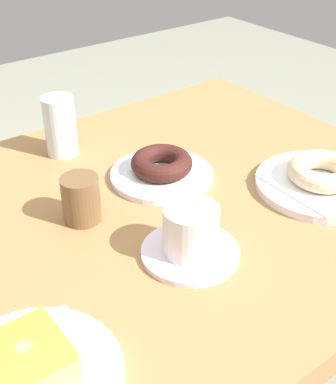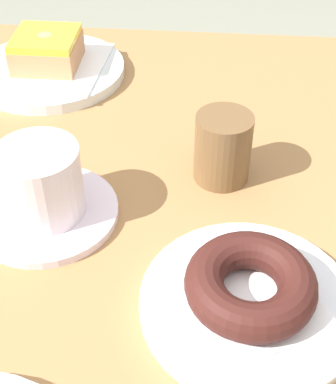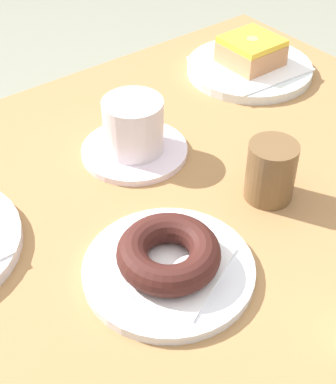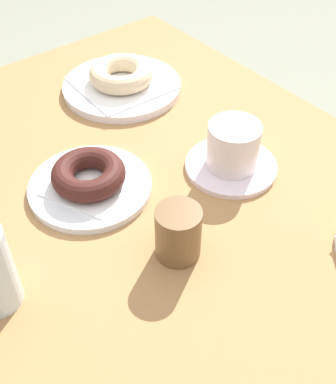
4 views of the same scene
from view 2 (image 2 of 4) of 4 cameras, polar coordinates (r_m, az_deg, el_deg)
table at (r=0.63m, az=0.94°, el=-12.87°), size 1.00×0.79×0.74m
plate_chocolate_ring at (r=0.51m, az=8.14°, el=-11.17°), size 0.19×0.19×0.01m
napkin_chocolate_ring at (r=0.51m, az=8.21°, el=-10.66°), size 0.15×0.15×0.00m
donut_chocolate_ring at (r=0.49m, az=8.42°, el=-9.29°), size 0.12×0.12×0.03m
plate_glazed_square at (r=0.85m, az=-11.95°, el=12.01°), size 0.22×0.22×0.02m
napkin_glazed_square at (r=0.85m, az=-12.03°, el=12.56°), size 0.17×0.17×0.00m
donut_glazed_square at (r=0.83m, az=-12.27°, el=14.01°), size 0.09×0.09×0.05m
coffee_cup at (r=0.58m, az=-12.69°, el=0.23°), size 0.15×0.15×0.09m
sugar_jar at (r=0.62m, az=5.61°, el=4.51°), size 0.06×0.06×0.08m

